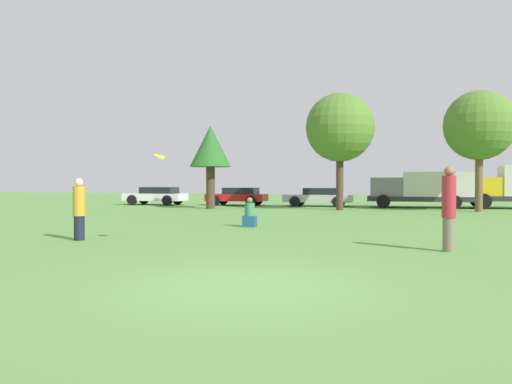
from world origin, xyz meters
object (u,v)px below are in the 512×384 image
(frisbee, at_px, (160,157))
(tree_1, at_px, (340,128))
(tree_0, at_px, (210,148))
(person_thrower, at_px, (79,209))
(bystander_sitting, at_px, (250,215))
(parked_car_red, at_px, (238,196))
(parked_car_white, at_px, (156,195))
(tree_2, at_px, (479,126))
(delivery_truck_grey, at_px, (423,188))
(parked_car_silver, at_px, (320,196))
(person_catcher, at_px, (449,208))

(frisbee, relative_size, tree_1, 0.04)
(frisbee, height_order, tree_0, tree_0)
(person_thrower, height_order, tree_0, tree_0)
(bystander_sitting, distance_m, parked_car_red, 16.50)
(tree_1, distance_m, parked_car_white, 13.84)
(bystander_sitting, bearing_deg, tree_1, 78.96)
(tree_2, bearing_deg, delivery_truck_grey, 124.77)
(bystander_sitting, relative_size, tree_1, 0.16)
(tree_0, bearing_deg, parked_car_silver, 36.49)
(person_catcher, xyz_separation_m, tree_2, (3.68, 16.80, 3.58))
(person_thrower, relative_size, tree_1, 0.25)
(parked_car_silver, relative_size, delivery_truck_grey, 0.68)
(frisbee, xyz_separation_m, tree_2, (10.57, 17.05, 2.36))
(tree_0, bearing_deg, bystander_sitting, -64.89)
(tree_1, relative_size, parked_car_silver, 1.48)
(person_catcher, bearing_deg, parked_car_white, -50.64)
(parked_car_silver, bearing_deg, tree_2, 158.21)
(tree_2, bearing_deg, person_thrower, -127.82)
(tree_1, bearing_deg, person_catcher, -77.68)
(person_catcher, bearing_deg, delivery_truck_grey, -93.08)
(person_thrower, xyz_separation_m, delivery_truck_grey, (10.50, 20.43, 0.37))
(frisbee, bearing_deg, bystander_sitting, 79.42)
(bystander_sitting, xyz_separation_m, tree_0, (-5.29, 11.28, 3.18))
(bystander_sitting, bearing_deg, person_catcher, -40.47)
(person_catcher, bearing_deg, tree_0, -55.43)
(person_catcher, distance_m, parked_car_silver, 21.38)
(parked_car_red, bearing_deg, person_thrower, 95.89)
(frisbee, bearing_deg, tree_1, 79.11)
(bystander_sitting, height_order, tree_0, tree_0)
(person_catcher, bearing_deg, parked_car_silver, -75.69)
(person_catcher, xyz_separation_m, tree_1, (-3.64, 16.65, 3.64))
(frisbee, bearing_deg, parked_car_red, 100.46)
(person_thrower, height_order, delivery_truck_grey, delivery_truck_grey)
(bystander_sitting, distance_m, delivery_truck_grey, 16.97)
(bystander_sitting, distance_m, tree_2, 15.73)
(frisbee, distance_m, parked_car_white, 22.56)
(parked_car_red, bearing_deg, tree_1, 151.80)
(person_thrower, distance_m, parked_car_silver, 21.11)
(parked_car_white, xyz_separation_m, parked_car_red, (5.66, 0.66, -0.02))
(person_catcher, relative_size, tree_1, 0.29)
(person_thrower, relative_size, parked_car_white, 0.39)
(person_catcher, height_order, parked_car_red, person_catcher)
(frisbee, height_order, bystander_sitting, frisbee)
(parked_car_silver, xyz_separation_m, delivery_truck_grey, (6.38, -0.28, 0.57))
(tree_2, relative_size, parked_car_red, 1.58)
(frisbee, xyz_separation_m, tree_0, (-4.30, 16.56, 1.39))
(bystander_sitting, distance_m, parked_car_white, 18.41)
(frisbee, distance_m, delivery_truck_grey, 22.22)
(person_catcher, distance_m, tree_0, 19.96)
(tree_0, distance_m, tree_1, 7.63)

